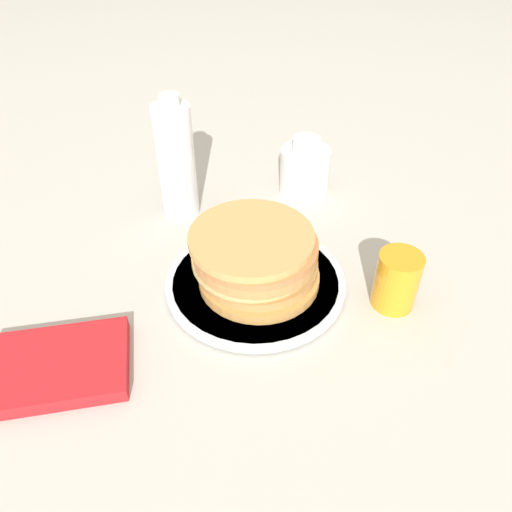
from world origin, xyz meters
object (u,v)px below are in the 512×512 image
(juice_glass, at_px, (397,281))
(water_bottle_near, at_px, (176,162))
(cream_jug, at_px, (305,169))
(plate, at_px, (256,280))
(pancake_stack, at_px, (255,257))

(juice_glass, distance_m, water_bottle_near, 0.40)
(juice_glass, xyz_separation_m, cream_jug, (0.21, -0.23, 0.00))
(plate, xyz_separation_m, juice_glass, (-0.19, -0.04, 0.04))
(pancake_stack, relative_size, water_bottle_near, 0.88)
(plate, relative_size, cream_jug, 2.46)
(juice_glass, height_order, water_bottle_near, water_bottle_near)
(cream_jug, distance_m, water_bottle_near, 0.24)
(juice_glass, bearing_deg, pancake_stack, 12.41)
(plate, bearing_deg, juice_glass, -167.68)
(plate, distance_m, pancake_stack, 0.05)
(pancake_stack, xyz_separation_m, cream_jug, (0.02, -0.27, -0.01))
(pancake_stack, height_order, cream_jug, cream_jug)
(juice_glass, bearing_deg, cream_jug, -46.82)
(pancake_stack, xyz_separation_m, water_bottle_near, (0.19, -0.12, 0.05))
(plate, height_order, pancake_stack, pancake_stack)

